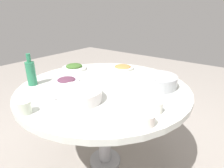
{
  "coord_description": "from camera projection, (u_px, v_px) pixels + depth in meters",
  "views": [
    {
      "loc": [
        0.83,
        -0.99,
        1.27
      ],
      "look_at": [
        0.09,
        -0.02,
        0.78
      ],
      "focal_mm": 29.5,
      "sensor_mm": 36.0,
      "label": 1
    }
  ],
  "objects": [
    {
      "name": "tea_cup_near",
      "position": [
        25.0,
        108.0,
        1.0
      ],
      "size": [
        0.07,
        0.07,
        0.07
      ],
      "primitive_type": "cylinder",
      "color": "silver",
      "rests_on": "round_dining_table"
    },
    {
      "name": "rice_bowl",
      "position": [
        157.0,
        81.0,
        1.35
      ],
      "size": [
        0.28,
        0.28,
        0.1
      ],
      "color": "#B2B5BA",
      "rests_on": "round_dining_table"
    },
    {
      "name": "ground",
      "position": [
        105.0,
        161.0,
        1.66
      ],
      "size": [
        8.0,
        8.0,
        0.0
      ],
      "primitive_type": "plane",
      "color": "gray"
    },
    {
      "name": "tea_cup_side",
      "position": [
        147.0,
        120.0,
        0.9
      ],
      "size": [
        0.08,
        0.08,
        0.06
      ],
      "primitive_type": "cylinder",
      "color": "silver",
      "rests_on": "round_dining_table"
    },
    {
      "name": "tea_cup_far",
      "position": [
        157.0,
        107.0,
        1.01
      ],
      "size": [
        0.06,
        0.06,
        0.06
      ],
      "primitive_type": "cylinder",
      "color": "white",
      "rests_on": "round_dining_table"
    },
    {
      "name": "round_dining_table",
      "position": [
        104.0,
        95.0,
        1.42
      ],
      "size": [
        1.26,
        1.26,
        0.74
      ],
      "color": "#99999E",
      "rests_on": "ground"
    },
    {
      "name": "dish_eggplant",
      "position": [
        67.0,
        81.0,
        1.42
      ],
      "size": [
        0.2,
        0.2,
        0.04
      ],
      "color": "silver",
      "rests_on": "round_dining_table"
    },
    {
      "name": "soup_bowl",
      "position": [
        78.0,
        95.0,
        1.14
      ],
      "size": [
        0.29,
        0.32,
        0.07
      ],
      "color": "white",
      "rests_on": "round_dining_table"
    },
    {
      "name": "green_bottle",
      "position": [
        31.0,
        73.0,
        1.36
      ],
      "size": [
        0.07,
        0.07,
        0.24
      ],
      "color": "#2C7D56",
      "rests_on": "round_dining_table"
    },
    {
      "name": "dish_greens",
      "position": [
        74.0,
        67.0,
        1.75
      ],
      "size": [
        0.22,
        0.22,
        0.06
      ],
      "color": "white",
      "rests_on": "round_dining_table"
    },
    {
      "name": "dish_tofu_braise",
      "position": [
        123.0,
        67.0,
        1.76
      ],
      "size": [
        0.2,
        0.2,
        0.04
      ],
      "color": "silver",
      "rests_on": "round_dining_table"
    }
  ]
}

